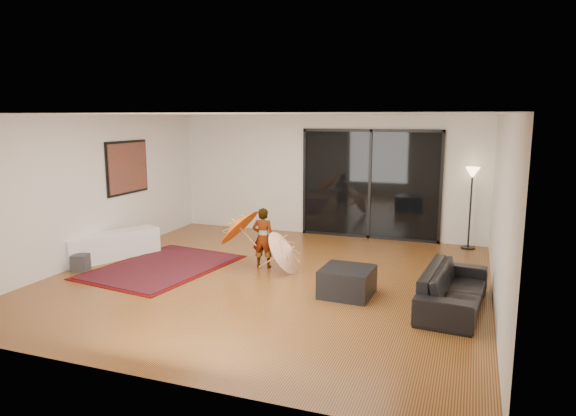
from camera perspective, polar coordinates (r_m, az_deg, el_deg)
The scene contains 17 objects.
floor at distance 8.64m, azimuth -2.21°, elevation -7.83°, with size 7.00×7.00×0.00m, color #976029.
ceiling at distance 8.22m, azimuth -2.34°, elevation 10.37°, with size 7.00×7.00×0.00m, color white.
wall_back at distance 11.61m, azimuth 4.29°, elevation 3.60°, with size 7.00×7.00×0.00m, color silver.
wall_front at distance 5.32m, azimuth -16.72°, elevation -4.61°, with size 7.00×7.00×0.00m, color silver.
wall_left at distance 10.17m, azimuth -20.86°, elevation 2.04°, with size 7.00×7.00×0.00m, color silver.
wall_right at distance 7.73m, azimuth 22.50°, elevation -0.44°, with size 7.00×7.00×0.00m, color silver.
sliding_door at distance 11.37m, azimuth 9.09°, elevation 2.61°, with size 3.06×0.07×2.40m.
painting at distance 10.88m, azimuth -17.39°, elevation 4.32°, with size 0.04×1.28×1.08m.
media_console at distance 10.30m, azimuth -19.00°, elevation -3.98°, with size 0.45×1.82×0.50m, color white.
speaker at distance 9.72m, azimuth -22.04°, elevation -5.65°, with size 0.26×0.26×0.29m, color #424244.
persian_rug at distance 9.52m, azimuth -13.77°, elevation -6.36°, with size 2.25×2.88×0.02m.
sofa at distance 7.66m, azimuth 17.90°, elevation -8.49°, with size 1.95×0.76×0.57m, color black.
ottoman at distance 7.86m, azimuth 6.59°, elevation -8.13°, with size 0.74×0.74×0.43m, color black.
floor_lamp at distance 10.94m, azimuth 19.75°, elevation 2.46°, with size 0.29×0.29×1.67m.
child at distance 9.15m, azimuth -2.78°, elevation -3.31°, with size 0.39×0.26×1.08m, color #999999.
parasol_orange at distance 9.28m, azimuth -6.05°, elevation -1.93°, with size 0.73×0.86×0.89m.
parasol_white at distance 8.81m, azimuth 0.45°, elevation -4.07°, with size 0.60×0.81×0.92m.
Camera 1 is at (3.12, -7.61, 2.67)m, focal length 32.00 mm.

